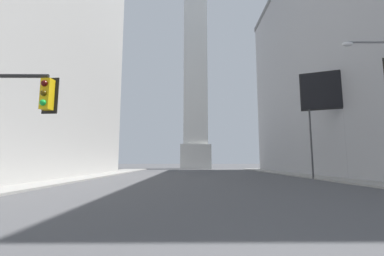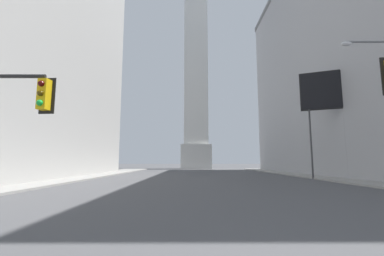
{
  "view_description": "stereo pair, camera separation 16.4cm",
  "coord_description": "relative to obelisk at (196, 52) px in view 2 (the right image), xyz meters",
  "views": [
    {
      "loc": [
        -1.47,
        -1.91,
        1.74
      ],
      "look_at": [
        -1.1,
        33.46,
        6.38
      ],
      "focal_mm": 24.0,
      "sensor_mm": 36.0,
      "label": 1
    },
    {
      "loc": [
        -1.3,
        -1.91,
        1.74
      ],
      "look_at": [
        -1.1,
        33.46,
        6.38
      ],
      "focal_mm": 24.0,
      "sensor_mm": 36.0,
      "label": 2
    }
  ],
  "objects": [
    {
      "name": "obelisk",
      "position": [
        0.0,
        0.0,
        0.0
      ],
      "size": [
        7.08,
        7.08,
        60.84
      ],
      "color": "silver",
      "rests_on": "ground_plane"
    },
    {
      "name": "sidewalk_left",
      "position": [
        -13.44,
        -38.16,
        -28.96
      ],
      "size": [
        5.0,
        71.55,
        0.15
      ],
      "primitive_type": "cube",
      "color": "gray",
      "rests_on": "ground_plane"
    },
    {
      "name": "sidewalk_right",
      "position": [
        13.44,
        -38.16,
        -28.96
      ],
      "size": [
        5.0,
        71.55,
        0.15
      ],
      "primitive_type": "cube",
      "color": "gray",
      "rests_on": "ground_plane"
    },
    {
      "name": "billboard_sign",
      "position": [
        12.41,
        -36.17,
        -20.44
      ],
      "size": [
        4.43,
        1.88,
        10.98
      ],
      "color": "#3F3F42",
      "rests_on": "ground_plane"
    }
  ]
}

